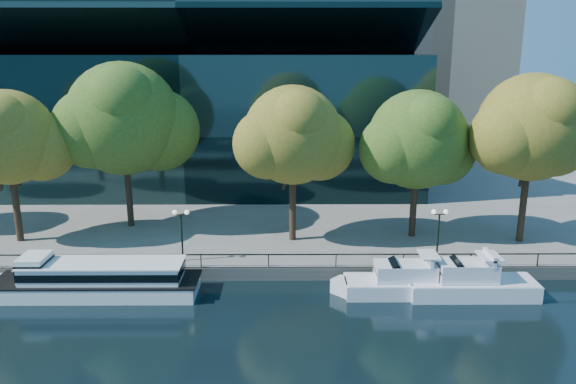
{
  "coord_description": "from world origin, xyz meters",
  "views": [
    {
      "loc": [
        6.19,
        -35.61,
        16.91
      ],
      "look_at": [
        6.47,
        8.0,
        5.48
      ],
      "focal_mm": 35.0,
      "sensor_mm": 36.0,
      "label": 1
    }
  ],
  "objects_px": {
    "tree_2": "(126,121)",
    "tree_3": "(295,137)",
    "cruiser_near": "(405,282)",
    "tree_5": "(534,130)",
    "lamp_2": "(439,223)",
    "tour_boat": "(91,278)",
    "cruiser_far": "(466,282)",
    "tree_4": "(419,142)",
    "lamp_1": "(181,223)",
    "tree_1": "(9,139)"
  },
  "relations": [
    {
      "from": "tree_3",
      "to": "cruiser_far",
      "type": "bearing_deg",
      "value": -37.41
    },
    {
      "from": "tree_3",
      "to": "tree_2",
      "type": "bearing_deg",
      "value": 165.34
    },
    {
      "from": "cruiser_near",
      "to": "lamp_1",
      "type": "bearing_deg",
      "value": 166.42
    },
    {
      "from": "tree_1",
      "to": "tree_2",
      "type": "bearing_deg",
      "value": 25.47
    },
    {
      "from": "cruiser_far",
      "to": "lamp_2",
      "type": "bearing_deg",
      "value": 102.53
    },
    {
      "from": "tree_3",
      "to": "tree_4",
      "type": "relative_size",
      "value": 1.04
    },
    {
      "from": "tree_4",
      "to": "cruiser_far",
      "type": "bearing_deg",
      "value": -81.84
    },
    {
      "from": "tour_boat",
      "to": "tree_4",
      "type": "xyz_separation_m",
      "value": [
        24.58,
        9.52,
        7.94
      ]
    },
    {
      "from": "tour_boat",
      "to": "lamp_2",
      "type": "bearing_deg",
      "value": 8.84
    },
    {
      "from": "tree_2",
      "to": "tree_3",
      "type": "distance_m",
      "value": 15.12
    },
    {
      "from": "cruiser_far",
      "to": "tree_3",
      "type": "distance_m",
      "value": 17.14
    },
    {
      "from": "lamp_1",
      "to": "tree_2",
      "type": "bearing_deg",
      "value": 125.15
    },
    {
      "from": "tree_5",
      "to": "lamp_2",
      "type": "xyz_separation_m",
      "value": [
        -8.28,
        -4.22,
        -6.41
      ]
    },
    {
      "from": "cruiser_far",
      "to": "tree_2",
      "type": "distance_m",
      "value": 30.79
    },
    {
      "from": "tree_1",
      "to": "tree_2",
      "type": "height_order",
      "value": "tree_2"
    },
    {
      "from": "cruiser_far",
      "to": "tree_3",
      "type": "bearing_deg",
      "value": 142.59
    },
    {
      "from": "cruiser_far",
      "to": "tree_5",
      "type": "distance_m",
      "value": 14.61
    },
    {
      "from": "tree_2",
      "to": "tree_3",
      "type": "xyz_separation_m",
      "value": [
        14.6,
        -3.82,
        -0.81
      ]
    },
    {
      "from": "cruiser_near",
      "to": "tree_4",
      "type": "xyz_separation_m",
      "value": [
        2.72,
        9.54,
        8.26
      ]
    },
    {
      "from": "lamp_2",
      "to": "tour_boat",
      "type": "bearing_deg",
      "value": -171.16
    },
    {
      "from": "tour_boat",
      "to": "lamp_1",
      "type": "height_order",
      "value": "lamp_1"
    },
    {
      "from": "tour_boat",
      "to": "cruiser_far",
      "type": "height_order",
      "value": "cruiser_far"
    },
    {
      "from": "cruiser_near",
      "to": "tree_3",
      "type": "height_order",
      "value": "tree_3"
    },
    {
      "from": "cruiser_near",
      "to": "tree_2",
      "type": "distance_m",
      "value": 27.21
    },
    {
      "from": "cruiser_near",
      "to": "tree_3",
      "type": "relative_size",
      "value": 0.8
    },
    {
      "from": "tree_2",
      "to": "tree_5",
      "type": "bearing_deg",
      "value": -7.31
    },
    {
      "from": "tree_3",
      "to": "tree_4",
      "type": "xyz_separation_m",
      "value": [
        10.32,
        0.91,
        -0.54
      ]
    },
    {
      "from": "tree_3",
      "to": "tree_4",
      "type": "bearing_deg",
      "value": 5.04
    },
    {
      "from": "tree_5",
      "to": "tree_2",
      "type": "bearing_deg",
      "value": 172.69
    },
    {
      "from": "tree_2",
      "to": "lamp_1",
      "type": "bearing_deg",
      "value": -54.85
    },
    {
      "from": "tree_4",
      "to": "lamp_1",
      "type": "height_order",
      "value": "tree_4"
    },
    {
      "from": "tree_3",
      "to": "cruiser_near",
      "type": "bearing_deg",
      "value": -48.63
    },
    {
      "from": "tour_boat",
      "to": "lamp_1",
      "type": "distance_m",
      "value": 7.41
    },
    {
      "from": "tree_5",
      "to": "lamp_2",
      "type": "distance_m",
      "value": 11.29
    },
    {
      "from": "cruiser_far",
      "to": "tree_3",
      "type": "height_order",
      "value": "tree_3"
    },
    {
      "from": "lamp_1",
      "to": "lamp_2",
      "type": "distance_m",
      "value": 19.38
    },
    {
      "from": "tour_boat",
      "to": "lamp_2",
      "type": "height_order",
      "value": "lamp_2"
    },
    {
      "from": "cruiser_far",
      "to": "lamp_1",
      "type": "xyz_separation_m",
      "value": [
        -20.32,
        4.26,
        2.96
      ]
    },
    {
      "from": "tree_4",
      "to": "tree_5",
      "type": "bearing_deg",
      "value": -9.12
    },
    {
      "from": "lamp_1",
      "to": "cruiser_far",
      "type": "bearing_deg",
      "value": -11.83
    },
    {
      "from": "tour_boat",
      "to": "tree_2",
      "type": "xyz_separation_m",
      "value": [
        -0.34,
        12.43,
        9.29
      ]
    },
    {
      "from": "tour_boat",
      "to": "tree_5",
      "type": "distance_m",
      "value": 35.51
    },
    {
      "from": "cruiser_far",
      "to": "lamp_2",
      "type": "relative_size",
      "value": 2.45
    },
    {
      "from": "tree_1",
      "to": "tree_3",
      "type": "xyz_separation_m",
      "value": [
        22.91,
        0.13,
        0.13
      ]
    },
    {
      "from": "tree_4",
      "to": "tree_3",
      "type": "bearing_deg",
      "value": -174.96
    },
    {
      "from": "tree_3",
      "to": "lamp_1",
      "type": "bearing_deg",
      "value": -151.23
    },
    {
      "from": "tree_2",
      "to": "tree_3",
      "type": "height_order",
      "value": "tree_2"
    },
    {
      "from": "tree_1",
      "to": "tree_2",
      "type": "relative_size",
      "value": 0.86
    },
    {
      "from": "tour_boat",
      "to": "tree_4",
      "type": "bearing_deg",
      "value": 21.17
    },
    {
      "from": "tree_4",
      "to": "lamp_1",
      "type": "distance_m",
      "value": 20.4
    }
  ]
}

